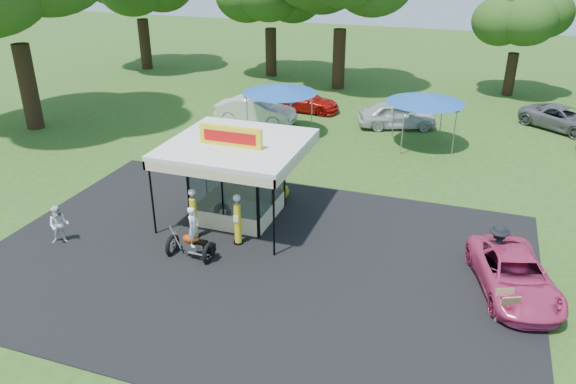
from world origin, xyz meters
name	(u,v)px	position (x,y,z in m)	size (l,w,h in m)	color
ground	(234,288)	(0.00, 0.00, 0.00)	(120.00, 120.00, 0.00)	#2D4E18
asphalt_apron	(256,259)	(0.00, 2.00, 0.02)	(20.00, 14.00, 0.04)	black
gas_station_kiosk	(238,178)	(-2.00, 4.99, 1.78)	(5.40, 5.40, 4.18)	white
gas_pump_left	(194,215)	(-2.91, 2.72, 1.02)	(0.40, 0.40, 2.13)	black
gas_pump_right	(238,221)	(-1.08, 2.83, 1.02)	(0.40, 0.40, 2.13)	black
motorcycle	(193,238)	(-2.22, 1.32, 0.86)	(1.86, 0.92, 2.20)	black
spare_tires	(223,212)	(-2.54, 4.52, 0.35)	(0.90, 0.68, 0.73)	black
a_frame_sign	(506,307)	(8.71, 1.17, 0.54)	(0.65, 0.75, 1.07)	#593819
kiosk_car	(259,186)	(-2.00, 7.20, 0.48)	(1.13, 2.82, 0.96)	yellow
pink_sedan	(514,275)	(8.95, 2.95, 0.67)	(2.22, 4.82, 1.34)	#D0386D
spectator_west	(59,225)	(-7.66, 0.62, 0.79)	(0.77, 0.60, 1.58)	white
spectator_east_a	(497,250)	(8.34, 3.95, 0.95)	(1.23, 0.71, 1.91)	black
bg_car_a	(256,111)	(-6.23, 17.18, 0.83)	(1.76, 5.06, 1.67)	silver
bg_car_b	(305,101)	(-4.09, 20.80, 0.68)	(1.90, 4.68, 1.36)	#B8130E
bg_car_c	(397,115)	(2.37, 19.27, 0.81)	(1.91, 4.75, 1.62)	silver
bg_car_d	(563,119)	(12.04, 22.21, 0.71)	(2.36, 5.11, 1.42)	#5B5B5E
tent_west	(280,89)	(-4.03, 15.66, 2.77)	(4.38, 4.38, 3.06)	gray
tent_east	(425,99)	(4.21, 16.50, 2.73)	(4.32, 4.32, 3.02)	gray
oak_far_d	(520,19)	(8.93, 29.77, 5.48)	(7.22, 7.22, 8.59)	black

